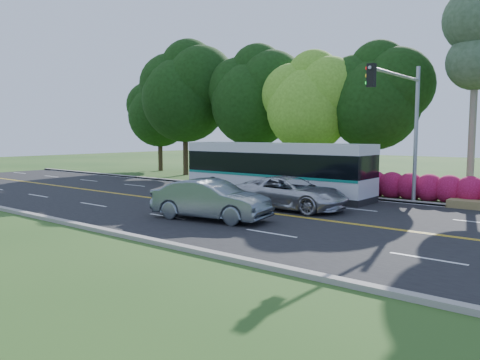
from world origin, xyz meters
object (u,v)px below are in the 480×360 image
Objects in this scene: transit_bus at (274,170)px; traffic_signal at (404,111)px; suv at (290,193)px; sedan at (211,200)px.

traffic_signal is at bearing 2.04° from transit_bus.
traffic_signal is 1.26× the size of suv.
transit_bus is 8.43m from sedan.
transit_bus is (-7.36, -0.18, -3.14)m from traffic_signal.
suv is at bearing -24.29° from sedan.
suv is (-3.93, -3.84, -3.88)m from traffic_signal.
transit_bus is at bearing -178.63° from traffic_signal.
traffic_signal reaches higher than transit_bus.
transit_bus is at bearing 5.77° from sedan.
traffic_signal is at bearing -41.71° from sedan.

